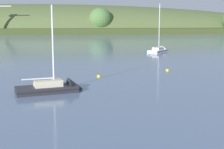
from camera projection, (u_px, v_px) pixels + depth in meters
far_shoreline_hill at (45, 32)px, 228.46m from camera, size 489.15×131.97×39.02m
sailboat_near_mooring at (159, 51)px, 76.61m from camera, size 6.60×6.96×12.37m
sailboat_midwater_white at (56, 89)px, 32.78m from camera, size 7.13×3.67×9.77m
mooring_buoy_foreground at (99, 77)px, 41.90m from camera, size 0.52×0.52×0.60m
mooring_buoy_midchannel at (167, 71)px, 47.17m from camera, size 0.53×0.53×0.61m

